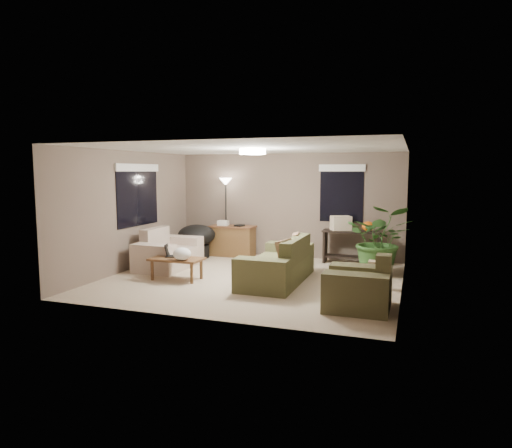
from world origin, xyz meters
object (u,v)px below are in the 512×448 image
(papasan_chair, at_px, (197,238))
(houseplant, at_px, (380,248))
(cat_scratching_post, at_px, (374,277))
(main_sofa, at_px, (279,266))
(floor_lamp, at_px, (226,191))
(armchair, at_px, (359,289))
(desk, at_px, (233,241))
(console_table, at_px, (352,244))
(loveseat, at_px, (168,254))
(coffee_table, at_px, (177,261))

(papasan_chair, relative_size, houseplant, 0.66)
(papasan_chair, height_order, cat_scratching_post, papasan_chair)
(main_sofa, distance_m, floor_lamp, 3.28)
(armchair, distance_m, floor_lamp, 5.18)
(desk, xyz_separation_m, console_table, (2.87, 0.05, 0.06))
(loveseat, xyz_separation_m, papasan_chair, (0.07, 1.25, 0.17))
(papasan_chair, bearing_deg, floor_lamp, 44.81)
(desk, bearing_deg, console_table, 0.94)
(desk, bearing_deg, cat_scratching_post, -30.35)
(armchair, bearing_deg, houseplant, 87.12)
(console_table, bearing_deg, desk, -179.06)
(coffee_table, xyz_separation_m, houseplant, (3.65, 1.74, 0.19))
(main_sofa, relative_size, desk, 2.00)
(houseplant, height_order, cat_scratching_post, houseplant)
(papasan_chair, xyz_separation_m, houseplant, (4.31, -0.44, 0.09))
(floor_lamp, bearing_deg, houseplant, -14.53)
(armchair, xyz_separation_m, floor_lamp, (-3.65, 3.44, 1.30))
(console_table, height_order, floor_lamp, floor_lamp)
(console_table, relative_size, cat_scratching_post, 2.60)
(armchair, distance_m, cat_scratching_post, 1.28)
(armchair, height_order, houseplant, houseplant)
(console_table, distance_m, houseplant, 1.17)
(houseplant, relative_size, cat_scratching_post, 2.83)
(armchair, height_order, cat_scratching_post, armchair)
(main_sofa, height_order, console_table, main_sofa)
(main_sofa, relative_size, coffee_table, 2.20)
(console_table, relative_size, houseplant, 0.92)
(desk, relative_size, console_table, 0.85)
(coffee_table, height_order, floor_lamp, floor_lamp)
(main_sofa, xyz_separation_m, floor_lamp, (-2.03, 2.22, 1.30))
(papasan_chair, distance_m, cat_scratching_post, 4.62)
(loveseat, distance_m, cat_scratching_post, 4.40)
(armchair, xyz_separation_m, houseplant, (0.12, 2.46, 0.25))
(papasan_chair, relative_size, cat_scratching_post, 1.87)
(main_sofa, bearing_deg, loveseat, 170.61)
(loveseat, bearing_deg, floor_lamp, 71.00)
(main_sofa, bearing_deg, coffee_table, -165.60)
(desk, relative_size, cat_scratching_post, 2.20)
(main_sofa, height_order, loveseat, same)
(main_sofa, relative_size, cat_scratching_post, 4.40)
(floor_lamp, bearing_deg, coffee_table, -87.36)
(coffee_table, relative_size, houseplant, 0.71)
(cat_scratching_post, bearing_deg, floor_lamp, 150.05)
(coffee_table, xyz_separation_m, papasan_chair, (-0.67, 2.18, 0.11))
(main_sofa, height_order, floor_lamp, floor_lamp)
(floor_lamp, bearing_deg, loveseat, -109.00)
(coffee_table, distance_m, houseplant, 4.05)
(loveseat, height_order, armchair, same)
(coffee_table, distance_m, papasan_chair, 2.28)
(coffee_table, bearing_deg, floor_lamp, 92.64)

